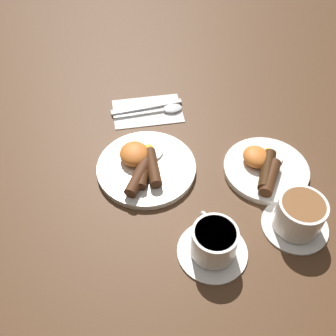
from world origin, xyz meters
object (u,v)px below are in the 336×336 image
(breakfast_plate_near, at_px, (145,166))
(breakfast_plate_far, at_px, (265,168))
(spoon, at_px, (166,109))
(teacup_near, at_px, (213,243))
(knife, at_px, (143,107))
(teacup_far, at_px, (299,216))

(breakfast_plate_near, xyz_separation_m, breakfast_plate_far, (0.06, 0.28, -0.00))
(breakfast_plate_near, xyz_separation_m, spoon, (-0.20, 0.09, -0.01))
(spoon, bearing_deg, teacup_near, -90.30)
(breakfast_plate_far, bearing_deg, knife, -137.92)
(teacup_near, height_order, knife, teacup_near)
(breakfast_plate_near, bearing_deg, spoon, 155.99)
(spoon, bearing_deg, knife, 158.69)
(spoon, bearing_deg, breakfast_plate_near, -116.04)
(breakfast_plate_far, xyz_separation_m, teacup_near, (0.18, -0.18, 0.02))
(breakfast_plate_far, xyz_separation_m, spoon, (-0.26, -0.19, -0.01))
(knife, xyz_separation_m, spoon, (0.02, 0.06, 0.00))
(breakfast_plate_near, height_order, spoon, breakfast_plate_near)
(breakfast_plate_near, distance_m, teacup_near, 0.26)
(breakfast_plate_near, bearing_deg, knife, 172.91)
(teacup_far, bearing_deg, breakfast_plate_far, -175.68)
(breakfast_plate_far, bearing_deg, breakfast_plate_near, -101.92)
(knife, relative_size, spoon, 1.05)
(teacup_far, bearing_deg, knife, -148.78)
(breakfast_plate_far, height_order, knife, breakfast_plate_far)
(spoon, bearing_deg, teacup_far, -65.94)
(teacup_far, relative_size, knife, 0.71)
(breakfast_plate_far, distance_m, knife, 0.37)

